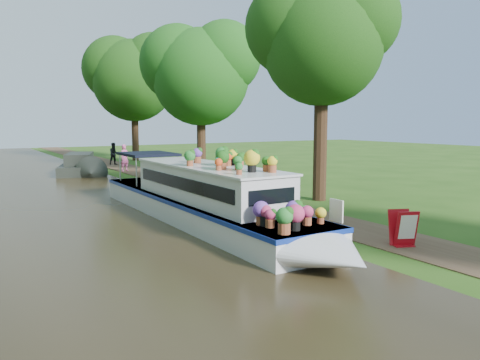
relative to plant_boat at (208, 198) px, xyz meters
The scene contains 12 objects.
ground 2.77m from the plant_boat, 31.24° to the right, with size 100.00×100.00×0.00m, color #254912.
canal_water 4.08m from the plant_boat, 160.00° to the right, with size 10.00×100.00×0.02m, color black.
towpath 3.80m from the plant_boat, 21.58° to the right, with size 2.20×100.00×0.03m, color #493422.
plant_boat is the anchor object (origin of this frame).
tree_near_overhang 8.51m from the plant_boat, 15.73° to the left, with size 5.52×5.28×8.99m.
tree_near_mid 16.27m from the plant_boat, 63.85° to the left, with size 6.90×6.60×9.40m.
tree_near_far 26.24m from the plant_boat, 75.85° to the left, with size 7.59×7.26×10.30m.
second_boat 16.94m from the plant_boat, 90.17° to the left, with size 3.58×6.88×1.26m.
sandwich_board 5.89m from the plant_boat, 58.56° to the right, with size 0.64×0.66×0.93m.
pedestrian_pink 16.91m from the plant_boat, 80.64° to the left, with size 0.63×0.41×1.72m, color #D55877.
pedestrian_dark 21.70m from the plant_boat, 80.76° to the left, with size 0.79×0.62×1.63m, color black.
verge_plant 2.44m from the plant_boat, 16.70° to the right, with size 0.39×0.34×0.43m, color #32601D.
Camera 1 is at (-9.00, -11.49, 3.24)m, focal length 35.00 mm.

